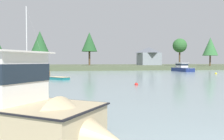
{
  "coord_description": "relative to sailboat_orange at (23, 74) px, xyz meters",
  "views": [
    {
      "loc": [
        -4.98,
        -4.21,
        2.62
      ],
      "look_at": [
        0.68,
        27.52,
        1.43
      ],
      "focal_mm": 36.97,
      "sensor_mm": 36.0,
      "label": 1
    }
  ],
  "objects": [
    {
      "name": "far_shore_bank",
      "position": [
        13.76,
        47.66,
        0.31
      ],
      "size": [
        185.81,
        56.14,
        1.14
      ],
      "primitive_type": "cube",
      "color": "#4C563D",
      "rests_on": "ground"
    },
    {
      "name": "sailboat_orange",
      "position": [
        0.0,
        0.0,
        0.0
      ],
      "size": [
        9.57,
        4.15,
        13.3
      ],
      "color": "orange",
      "rests_on": "ground"
    },
    {
      "name": "cruiser_sand",
      "position": [
        6.47,
        -35.81,
        0.49
      ],
      "size": [
        9.54,
        7.72,
        5.29
      ],
      "color": "tan",
      "rests_on": "ground"
    },
    {
      "name": "cruiser_navy",
      "position": [
        37.7,
        12.47,
        0.29
      ],
      "size": [
        3.19,
        8.66,
        4.3
      ],
      "color": "navy",
      "rests_on": "ground"
    },
    {
      "name": "dinghy_teal",
      "position": [
        7.14,
        -10.91,
        -0.12
      ],
      "size": [
        3.17,
        3.3,
        0.58
      ],
      "color": "#196B70",
      "rests_on": "ground"
    },
    {
      "name": "mooring_buoy_red",
      "position": [
        15.92,
        -20.27,
        -0.19
      ],
      "size": [
        0.4,
        0.4,
        0.45
      ],
      "color": "red",
      "rests_on": "ground"
    },
    {
      "name": "mooring_buoy_yellow",
      "position": [
        38.99,
        -0.85,
        -0.18
      ],
      "size": [
        0.44,
        0.44,
        0.5
      ],
      "color": "yellow",
      "rests_on": "ground"
    },
    {
      "name": "shore_tree_center",
      "position": [
        46.82,
        31.49,
        7.96
      ],
      "size": [
        4.95,
        4.95,
        9.62
      ],
      "color": "brown",
      "rests_on": "far_shore_bank"
    },
    {
      "name": "shore_tree_center_right",
      "position": [
        54.27,
        24.65,
        7.29
      ],
      "size": [
        4.88,
        4.88,
        9.43
      ],
      "color": "brown",
      "rests_on": "far_shore_bank"
    },
    {
      "name": "shore_tree_left_mid",
      "position": [
        0.29,
        22.15,
        7.83
      ],
      "size": [
        4.82,
        4.82,
        9.98
      ],
      "color": "brown",
      "rests_on": "far_shore_bank"
    },
    {
      "name": "shore_tree_right_mid",
      "position": [
        15.85,
        44.48,
        9.86
      ],
      "size": [
        6.05,
        6.05,
        12.76
      ],
      "color": "brown",
      "rests_on": "far_shore_bank"
    },
    {
      "name": "cottage_hillside",
      "position": [
        41.23,
        48.41,
        4.76
      ],
      "size": [
        8.79,
        9.65,
        7.5
      ],
      "color": "gray",
      "rests_on": "far_shore_bank"
    }
  ]
}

